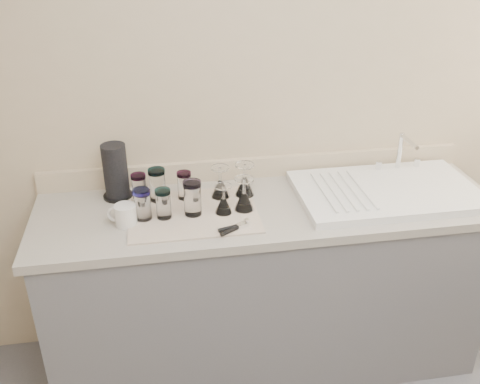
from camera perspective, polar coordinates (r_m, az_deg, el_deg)
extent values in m
cube|color=tan|center=(2.50, 1.83, 9.02)|extent=(3.50, 0.04, 2.50)
cube|color=#5E5E63|center=(2.64, 2.86, -10.28)|extent=(2.00, 0.60, 0.86)
cube|color=gray|center=(2.39, 3.11, -1.74)|extent=(2.06, 0.62, 0.04)
cube|color=white|center=(2.54, 15.35, 0.08)|extent=(0.82, 0.50, 0.03)
cylinder|color=silver|center=(2.71, 16.67, 4.26)|extent=(0.02, 0.02, 0.18)
cylinder|color=silver|center=(2.62, 17.63, 5.16)|extent=(0.02, 0.16, 0.02)
cylinder|color=silver|center=(2.70, 14.55, 2.80)|extent=(0.03, 0.03, 0.04)
cylinder|color=silver|center=(2.78, 18.34, 3.03)|extent=(0.03, 0.03, 0.04)
cube|color=beige|center=(2.31, -5.03, -2.23)|extent=(0.55, 0.42, 0.01)
cylinder|color=white|center=(2.40, -10.68, 0.25)|extent=(0.06, 0.06, 0.11)
cylinder|color=#DE16A5|center=(2.37, -10.82, 1.66)|extent=(0.07, 0.07, 0.02)
cylinder|color=white|center=(2.39, -8.79, 0.56)|extent=(0.07, 0.07, 0.13)
cylinder|color=teal|center=(2.36, -8.92, 2.18)|extent=(0.08, 0.08, 0.02)
cylinder|color=white|center=(2.40, -5.95, 0.55)|extent=(0.06, 0.06, 0.11)
cylinder|color=#E8259C|center=(2.37, -6.02, 1.92)|extent=(0.06, 0.06, 0.02)
cylinder|color=white|center=(2.26, -10.26, -1.54)|extent=(0.06, 0.06, 0.12)
cylinder|color=purple|center=(2.23, -10.41, -0.04)|extent=(0.07, 0.07, 0.02)
cylinder|color=white|center=(2.25, -8.15, -1.42)|extent=(0.06, 0.06, 0.11)
cylinder|color=#2EC3C6|center=(2.22, -8.26, 0.05)|extent=(0.07, 0.07, 0.02)
cylinder|color=white|center=(2.26, -5.08, -0.85)|extent=(0.07, 0.07, 0.13)
cylinder|color=#B488D8|center=(2.23, -5.16, 0.89)|extent=(0.08, 0.08, 0.02)
cylinder|color=white|center=(2.26, -10.39, -1.46)|extent=(0.06, 0.06, 0.12)
cylinder|color=blue|center=(2.23, -10.54, 0.07)|extent=(0.07, 0.07, 0.02)
cone|color=white|center=(2.41, -2.11, 0.34)|extent=(0.08, 0.08, 0.08)
cylinder|color=white|center=(2.37, -2.14, 1.82)|extent=(0.01, 0.01, 0.06)
cylinder|color=white|center=(2.36, -2.15, 2.58)|extent=(0.08, 0.08, 0.01)
cone|color=white|center=(2.42, 0.50, 0.57)|extent=(0.09, 0.09, 0.08)
cylinder|color=white|center=(2.39, 0.50, 2.10)|extent=(0.01, 0.01, 0.06)
cylinder|color=white|center=(2.37, 0.51, 2.89)|extent=(0.09, 0.09, 0.01)
cone|color=white|center=(2.28, -1.77, -1.44)|extent=(0.07, 0.07, 0.07)
cylinder|color=white|center=(2.25, -1.79, -0.09)|extent=(0.01, 0.01, 0.05)
cylinder|color=white|center=(2.24, -1.80, 0.61)|extent=(0.07, 0.07, 0.01)
cone|color=white|center=(2.30, 0.44, -0.99)|extent=(0.08, 0.08, 0.08)
cylinder|color=white|center=(2.27, 0.45, 0.56)|extent=(0.01, 0.01, 0.06)
cylinder|color=white|center=(2.25, 0.45, 1.36)|extent=(0.08, 0.08, 0.01)
cube|color=silver|center=(2.19, 0.27, -3.53)|extent=(0.06, 0.05, 0.02)
cylinder|color=black|center=(2.15, -0.95, -4.09)|extent=(0.10, 0.07, 0.02)
cylinder|color=black|center=(2.17, -1.03, -3.83)|extent=(0.11, 0.05, 0.02)
cylinder|color=silver|center=(2.25, -12.10, -2.44)|extent=(0.11, 0.11, 0.09)
torus|color=silver|center=(2.26, -13.21, -2.36)|extent=(0.07, 0.03, 0.07)
cylinder|color=black|center=(2.50, -12.83, -0.38)|extent=(0.14, 0.14, 0.01)
cylinder|color=black|center=(2.44, -13.14, 2.25)|extent=(0.11, 0.11, 0.24)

